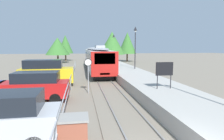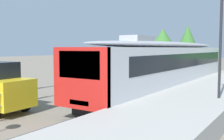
{
  "view_description": "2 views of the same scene",
  "coord_description": "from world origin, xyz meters",
  "px_view_note": "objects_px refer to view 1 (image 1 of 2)",
  "views": [
    {
      "loc": [
        -2.45,
        -4.73,
        3.73
      ],
      "look_at": [
        0.4,
        12.67,
        1.6
      ],
      "focal_mm": 31.09,
      "sensor_mm": 36.0,
      "label": 1
    },
    {
      "loc": [
        7.14,
        6.16,
        3.2
      ],
      "look_at": [
        -1.0,
        18.67,
        2.0
      ],
      "focal_mm": 43.89,
      "sensor_mm": 36.0,
      "label": 2
    }
  ],
  "objects_px": {
    "commuter_train": "(97,57)",
    "parked_van_yellow": "(46,72)",
    "parked_suv_red": "(35,86)",
    "platform_lamp_far_end": "(114,42)",
    "platform_lamp_mid_platform": "(135,40)",
    "speed_limit_sign": "(88,67)",
    "platform_notice_board": "(164,70)",
    "brick_utility_cabinet": "(73,131)"
  },
  "relations": [
    {
      "from": "platform_lamp_far_end",
      "to": "parked_van_yellow",
      "type": "bearing_deg",
      "value": -115.76
    },
    {
      "from": "brick_utility_cabinet",
      "to": "commuter_train",
      "type": "bearing_deg",
      "value": 82.9
    },
    {
      "from": "parked_suv_red",
      "to": "speed_limit_sign",
      "type": "bearing_deg",
      "value": 25.1
    },
    {
      "from": "platform_lamp_far_end",
      "to": "parked_suv_red",
      "type": "relative_size",
      "value": 1.15
    },
    {
      "from": "platform_lamp_far_end",
      "to": "platform_notice_board",
      "type": "bearing_deg",
      "value": -92.8
    },
    {
      "from": "parked_van_yellow",
      "to": "brick_utility_cabinet",
      "type": "bearing_deg",
      "value": -76.36
    },
    {
      "from": "platform_lamp_far_end",
      "to": "platform_notice_board",
      "type": "height_order",
      "value": "platform_lamp_far_end"
    },
    {
      "from": "speed_limit_sign",
      "to": "parked_van_yellow",
      "type": "xyz_separation_m",
      "value": [
        -3.83,
        3.68,
        -0.83
      ]
    },
    {
      "from": "brick_utility_cabinet",
      "to": "parked_suv_red",
      "type": "distance_m",
      "value": 7.06
    },
    {
      "from": "platform_lamp_mid_platform",
      "to": "speed_limit_sign",
      "type": "height_order",
      "value": "platform_lamp_mid_platform"
    },
    {
      "from": "brick_utility_cabinet",
      "to": "parked_van_yellow",
      "type": "height_order",
      "value": "parked_van_yellow"
    },
    {
      "from": "speed_limit_sign",
      "to": "brick_utility_cabinet",
      "type": "height_order",
      "value": "speed_limit_sign"
    },
    {
      "from": "commuter_train",
      "to": "parked_van_yellow",
      "type": "relative_size",
      "value": 4.14
    },
    {
      "from": "brick_utility_cabinet",
      "to": "platform_lamp_far_end",
      "type": "bearing_deg",
      "value": 77.56
    },
    {
      "from": "commuter_train",
      "to": "brick_utility_cabinet",
      "type": "height_order",
      "value": "commuter_train"
    },
    {
      "from": "speed_limit_sign",
      "to": "parked_van_yellow",
      "type": "height_order",
      "value": "speed_limit_sign"
    },
    {
      "from": "parked_van_yellow",
      "to": "commuter_train",
      "type": "bearing_deg",
      "value": 61.63
    },
    {
      "from": "commuter_train",
      "to": "platform_notice_board",
      "type": "bearing_deg",
      "value": -79.84
    },
    {
      "from": "platform_notice_board",
      "to": "parked_van_yellow",
      "type": "relative_size",
      "value": 0.36
    },
    {
      "from": "speed_limit_sign",
      "to": "platform_notice_board",
      "type": "bearing_deg",
      "value": -32.55
    },
    {
      "from": "brick_utility_cabinet",
      "to": "parked_suv_red",
      "type": "relative_size",
      "value": 0.26
    },
    {
      "from": "platform_notice_board",
      "to": "speed_limit_sign",
      "type": "xyz_separation_m",
      "value": [
        -4.96,
        3.17,
        -0.06
      ]
    },
    {
      "from": "speed_limit_sign",
      "to": "commuter_train",
      "type": "bearing_deg",
      "value": 82.57
    },
    {
      "from": "brick_utility_cabinet",
      "to": "speed_limit_sign",
      "type": "bearing_deg",
      "value": 83.47
    },
    {
      "from": "parked_van_yellow",
      "to": "platform_notice_board",
      "type": "bearing_deg",
      "value": -37.9
    },
    {
      "from": "platform_lamp_mid_platform",
      "to": "brick_utility_cabinet",
      "type": "relative_size",
      "value": 4.42
    },
    {
      "from": "platform_lamp_far_end",
      "to": "platform_notice_board",
      "type": "xyz_separation_m",
      "value": [
        -1.36,
        -27.88,
        -2.44
      ]
    },
    {
      "from": "parked_suv_red",
      "to": "parked_van_yellow",
      "type": "distance_m",
      "value": 5.41
    },
    {
      "from": "platform_lamp_mid_platform",
      "to": "platform_notice_board",
      "type": "height_order",
      "value": "platform_lamp_mid_platform"
    },
    {
      "from": "platform_lamp_mid_platform",
      "to": "speed_limit_sign",
      "type": "distance_m",
      "value": 11.03
    },
    {
      "from": "platform_lamp_mid_platform",
      "to": "speed_limit_sign",
      "type": "xyz_separation_m",
      "value": [
        -6.32,
        -8.69,
        -2.5
      ]
    },
    {
      "from": "platform_lamp_far_end",
      "to": "speed_limit_sign",
      "type": "relative_size",
      "value": 1.91
    },
    {
      "from": "platform_lamp_far_end",
      "to": "speed_limit_sign",
      "type": "distance_m",
      "value": 25.63
    },
    {
      "from": "platform_notice_board",
      "to": "parked_van_yellow",
      "type": "bearing_deg",
      "value": 142.1
    },
    {
      "from": "commuter_train",
      "to": "parked_suv_red",
      "type": "relative_size",
      "value": 4.39
    },
    {
      "from": "commuter_train",
      "to": "parked_suv_red",
      "type": "bearing_deg",
      "value": -109.21
    },
    {
      "from": "parked_van_yellow",
      "to": "platform_lamp_mid_platform",
      "type": "bearing_deg",
      "value": 26.28
    },
    {
      "from": "platform_notice_board",
      "to": "speed_limit_sign",
      "type": "distance_m",
      "value": 5.89
    },
    {
      "from": "platform_notice_board",
      "to": "speed_limit_sign",
      "type": "bearing_deg",
      "value": 147.45
    },
    {
      "from": "speed_limit_sign",
      "to": "parked_suv_red",
      "type": "height_order",
      "value": "speed_limit_sign"
    },
    {
      "from": "parked_suv_red",
      "to": "parked_van_yellow",
      "type": "height_order",
      "value": "parked_van_yellow"
    },
    {
      "from": "platform_lamp_far_end",
      "to": "brick_utility_cabinet",
      "type": "xyz_separation_m",
      "value": [
        -7.27,
        -32.93,
        -4.05
      ]
    }
  ]
}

